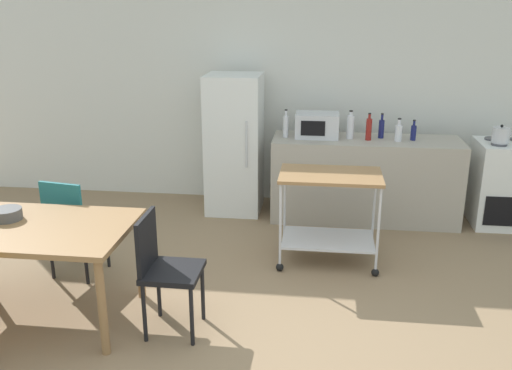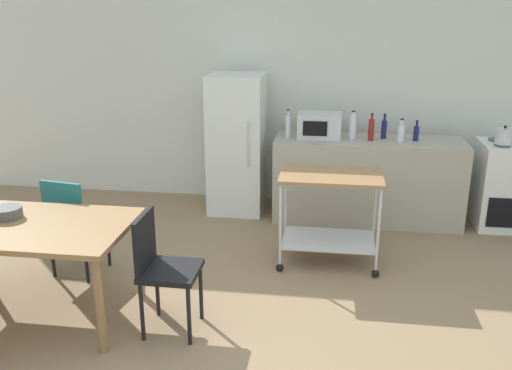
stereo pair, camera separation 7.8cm
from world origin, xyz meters
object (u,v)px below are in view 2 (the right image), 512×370
at_px(stove_oven, 506,185).
at_px(bottle_vinegar, 384,129).
at_px(dining_table, 28,234).
at_px(kitchen_cart, 330,204).
at_px(kettle, 504,136).
at_px(bottle_hot_sauce, 416,133).
at_px(chair_black, 162,264).
at_px(bottle_sparkling_water, 353,127).
at_px(bottle_olive_oil, 401,133).
at_px(bottle_wine, 288,126).
at_px(fruit_bowl, 7,213).
at_px(bottle_soy_sauce, 371,129).
at_px(refrigerator, 237,144).
at_px(chair_teal, 73,219).
at_px(microwave, 319,125).

height_order(stove_oven, bottle_vinegar, bottle_vinegar).
distance_m(dining_table, kitchen_cart, 2.51).
bearing_deg(kettle, kitchen_cart, -148.06).
height_order(kitchen_cart, bottle_hot_sauce, bottle_hot_sauce).
bearing_deg(kitchen_cart, dining_table, -150.54).
distance_m(chair_black, kettle, 3.75).
xyz_separation_m(bottle_sparkling_water, bottle_olive_oil, (0.50, -0.05, -0.04)).
relative_size(bottle_hot_sauce, kettle, 0.91).
distance_m(kitchen_cart, bottle_wine, 1.31).
bearing_deg(fruit_bowl, bottle_soy_sauce, 38.98).
height_order(bottle_vinegar, bottle_olive_oil, bottle_vinegar).
distance_m(dining_table, fruit_bowl, 0.25).
height_order(kitchen_cart, bottle_olive_oil, bottle_olive_oil).
xyz_separation_m(dining_table, bottle_olive_oil, (2.89, 2.34, 0.32)).
bearing_deg(kitchen_cart, kettle, 31.94).
height_order(dining_table, bottle_sparkling_water, bottle_sparkling_water).
distance_m(bottle_sparkling_water, bottle_olive_oil, 0.50).
distance_m(bottle_wine, fruit_bowl, 2.98).
bearing_deg(bottle_olive_oil, chair_black, -128.07).
bearing_deg(dining_table, bottle_wine, 54.31).
height_order(chair_black, kettle, kettle).
bearing_deg(refrigerator, bottle_hot_sauce, -2.57).
relative_size(bottle_sparkling_water, bottle_soy_sauce, 1.05).
distance_m(bottle_olive_oil, kettle, 1.02).
relative_size(bottle_sparkling_water, bottle_olive_oil, 1.25).
height_order(bottle_wine, bottle_soy_sauce, bottle_wine).
xyz_separation_m(refrigerator, bottle_soy_sauce, (1.46, -0.14, 0.25)).
bearing_deg(bottle_hot_sauce, chair_teal, -150.47).
relative_size(microwave, bottle_hot_sauce, 2.11).
relative_size(bottle_sparkling_water, bottle_vinegar, 1.13).
xyz_separation_m(bottle_sparkling_water, bottle_hot_sauce, (0.66, 0.01, -0.05)).
relative_size(bottle_hot_sauce, fruit_bowl, 1.01).
relative_size(bottle_vinegar, bottle_hot_sauce, 1.23).
distance_m(bottle_wine, bottle_soy_sauce, 0.88).
distance_m(bottle_wine, bottle_sparkling_water, 0.69).
relative_size(chair_teal, bottle_sparkling_water, 2.94).
bearing_deg(fruit_bowl, bottle_vinegar, 38.99).
height_order(dining_table, bottle_hot_sauce, bottle_hot_sauce).
xyz_separation_m(microwave, kettle, (1.87, -0.12, -0.03)).
relative_size(kitchen_cart, bottle_vinegar, 3.40).
bearing_deg(stove_oven, bottle_soy_sauce, -177.67).
distance_m(refrigerator, fruit_bowl, 2.73).
distance_m(bottle_soy_sauce, bottle_hot_sauce, 0.47).
bearing_deg(chair_black, bottle_wine, -15.16).
xyz_separation_m(chair_black, kitchen_cart, (1.17, 1.28, 0.05)).
distance_m(chair_black, bottle_sparkling_water, 2.84).
relative_size(bottle_soy_sauce, fruit_bowl, 1.34).
xyz_separation_m(kitchen_cart, bottle_olive_oil, (0.70, 1.10, 0.42)).
bearing_deg(chair_teal, fruit_bowl, 79.92).
distance_m(bottle_wine, bottle_hot_sauce, 1.35).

